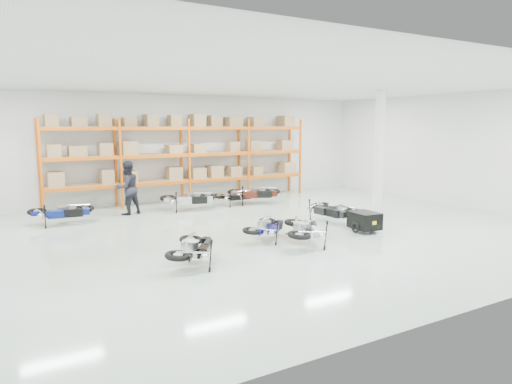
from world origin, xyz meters
TOP-DOWN VIEW (x-y plane):
  - room at (0.00, 0.00)m, footprint 18.00×18.00m
  - pallet_rack at (-0.00, 6.45)m, footprint 11.28×0.98m
  - structural_column at (5.20, 0.50)m, footprint 0.25×0.25m
  - moto_blue_centre at (-0.47, -0.98)m, footprint 1.72×1.62m
  - moto_silver_left at (0.16, -1.93)m, footprint 1.67×2.00m
  - moto_black_far_left at (-3.14, -2.13)m, footprint 1.63×1.88m
  - moto_touring_right at (2.63, 0.00)m, footprint 1.01×1.85m
  - trailer at (2.63, -1.60)m, footprint 0.77×1.46m
  - moto_back_a at (-5.22, 4.14)m, footprint 1.85×1.06m
  - moto_back_b at (-0.66, 4.49)m, footprint 2.03×1.38m
  - moto_back_c at (1.41, 4.63)m, footprint 1.57×0.79m
  - moto_back_d at (2.23, 4.49)m, footprint 2.11×1.63m
  - person_back at (-2.89, 4.80)m, footprint 1.13×0.99m

SIDE VIEW (x-z plane):
  - trailer at x=2.63m, z-range 0.05..0.66m
  - moto_back_c at x=1.41m, z-range -0.03..0.99m
  - moto_blue_centre at x=-0.47m, z-range -0.03..1.00m
  - moto_black_far_left at x=-3.14m, z-range -0.03..1.07m
  - moto_back_a at x=-5.22m, z-range -0.03..1.11m
  - moto_touring_right at x=2.63m, z-range -0.03..1.13m
  - moto_silver_left at x=0.16m, z-range -0.03..1.13m
  - moto_back_b at x=-0.66m, z-range -0.03..1.16m
  - moto_back_d at x=2.23m, z-range -0.03..1.19m
  - person_back at x=-2.89m, z-range 0.00..1.95m
  - room at x=0.00m, z-range -6.75..11.25m
  - structural_column at x=5.20m, z-range 0.00..4.50m
  - pallet_rack at x=0.00m, z-range 0.45..4.07m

